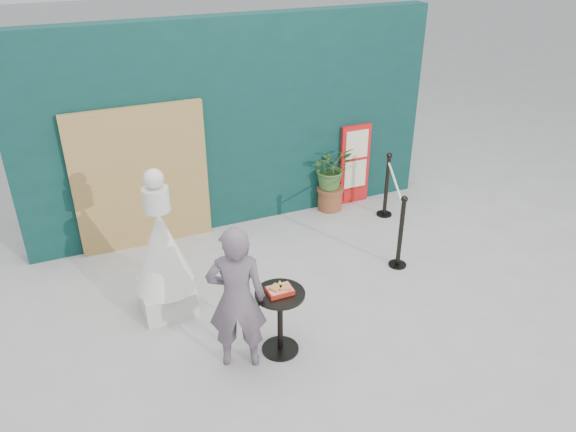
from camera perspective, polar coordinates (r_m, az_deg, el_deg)
The scene contains 10 objects.
ground at distance 6.30m, azimuth 4.41°, elevation -12.88°, with size 60.00×60.00×0.00m, color #ADAAA5.
back_wall at distance 8.10m, azimuth -5.51°, elevation 9.17°, with size 6.00×0.30×3.00m, color #0A2F2A.
bamboo_fence at distance 7.81m, azimuth -14.66°, elevation 3.65°, with size 1.80×0.08×2.00m, color tan.
woman at distance 5.60m, azimuth -5.24°, elevation -8.36°, with size 0.59×0.39×1.62m, color #655762.
menu_board at distance 8.96m, azimuth 6.79°, elevation 5.21°, with size 0.50×0.07×1.30m.
statue at distance 6.51m, azimuth -12.58°, elevation -3.99°, with size 0.70×0.70×1.81m.
cafe_table at distance 5.90m, azimuth -0.81°, elevation -9.78°, with size 0.52×0.52×0.75m.
food_basket at distance 5.73m, azimuth -0.82°, elevation -7.49°, with size 0.26×0.19×0.11m.
planter at distance 8.70m, azimuth 4.37°, elevation 4.38°, with size 0.63×0.54×1.07m.
stanchion_barrier at distance 8.04m, azimuth 10.63°, elevation 0.83°, with size 0.84×1.54×1.03m.
Camera 1 is at (-2.29, -4.15, 4.14)m, focal length 35.00 mm.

